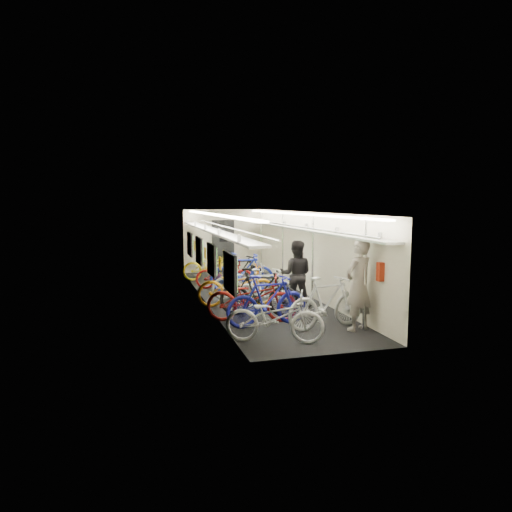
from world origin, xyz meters
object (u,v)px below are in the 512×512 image
bicycle_1 (268,301)px  backpack (384,272)px  bicycle_0 (275,317)px  passenger_mid (296,274)px  passenger_near (358,285)px

bicycle_1 → backpack: (2.09, -1.15, 0.72)m
bicycle_0 → backpack: backpack is taller
bicycle_1 → passenger_mid: (1.18, 1.47, 0.30)m
bicycle_0 → passenger_mid: size_ratio=1.10×
bicycle_0 → passenger_near: (1.94, 0.36, 0.47)m
bicycle_0 → passenger_mid: bearing=-5.2°
bicycle_1 → backpack: backpack is taller
passenger_near → passenger_mid: 2.33m
passenger_mid → backpack: (0.91, -2.62, 0.42)m
passenger_mid → backpack: size_ratio=4.53×
passenger_mid → bicycle_0: bearing=84.5°
bicycle_1 → backpack: bearing=-125.0°
passenger_near → bicycle_1: bearing=-47.1°
passenger_near → passenger_mid: size_ratio=1.13×
bicycle_0 → passenger_near: 2.03m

